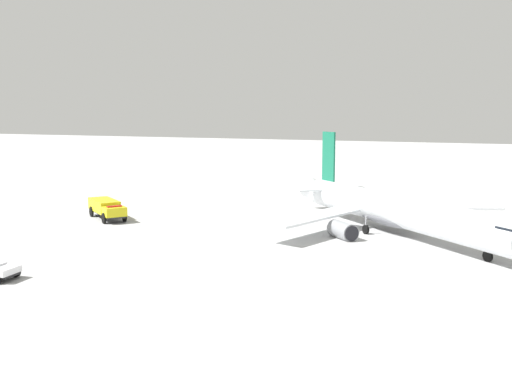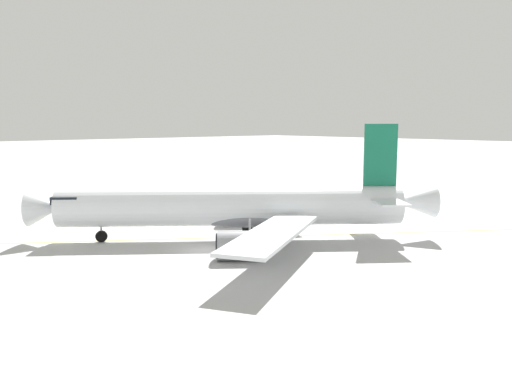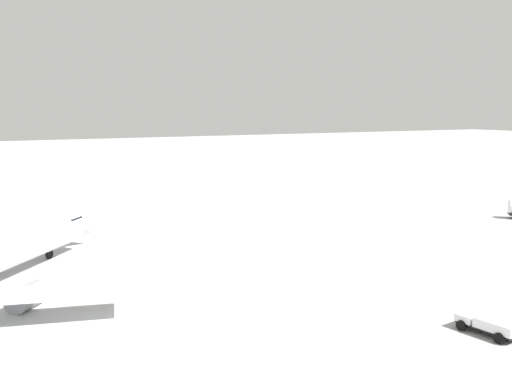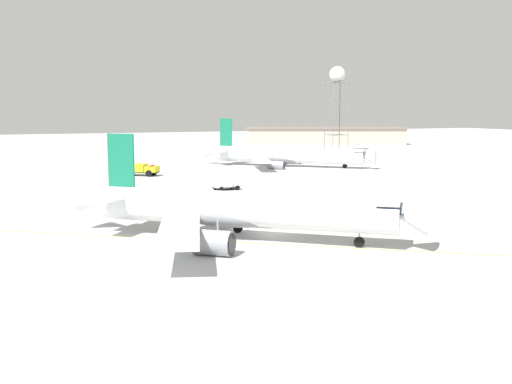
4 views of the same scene
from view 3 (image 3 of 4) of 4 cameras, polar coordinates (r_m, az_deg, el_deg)
pushback_tug_truck at (r=47.99m, az=21.81°, el=-11.72°), size 4.85×3.17×1.30m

